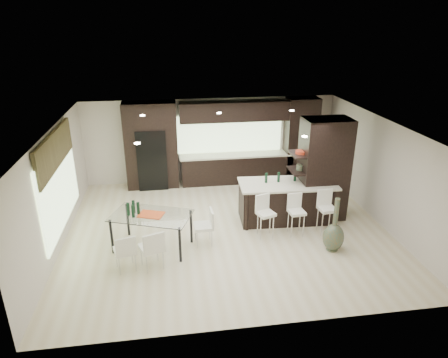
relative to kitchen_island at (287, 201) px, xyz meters
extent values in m
plane|color=beige|center=(-1.64, -0.35, -0.53)|extent=(8.00, 8.00, 0.00)
cube|color=beige|center=(-1.64, 3.15, 0.82)|extent=(8.00, 0.02, 2.70)
cube|color=beige|center=(-5.64, -0.35, 0.82)|extent=(0.02, 7.00, 2.70)
cube|color=beige|center=(2.36, -0.35, 0.82)|extent=(0.02, 7.00, 2.70)
cube|color=white|center=(-1.64, -0.35, 2.17)|extent=(8.00, 7.00, 0.02)
cube|color=#B2D199|center=(-5.60, -0.15, 0.82)|extent=(0.04, 3.20, 1.90)
cube|color=#B2D199|center=(-1.04, 3.11, 1.02)|extent=(3.40, 0.04, 1.20)
cube|color=brown|center=(-5.57, -0.15, 1.72)|extent=(0.08, 3.00, 0.80)
cube|color=white|center=(-1.64, -0.10, 2.15)|extent=(4.00, 3.00, 0.02)
cube|color=black|center=(-1.14, 2.82, 0.82)|extent=(6.80, 0.68, 2.70)
cube|color=black|center=(-3.54, 2.77, 0.42)|extent=(0.90, 0.68, 1.90)
cube|color=black|center=(0.96, 0.05, 0.82)|extent=(1.20, 0.80, 2.70)
cube|color=black|center=(0.00, 0.00, 0.00)|extent=(2.58, 1.22, 1.05)
cube|color=white|center=(-0.77, -0.83, -0.09)|extent=(0.49, 0.49, 0.87)
cube|color=white|center=(0.00, -0.83, -0.10)|extent=(0.41, 0.41, 0.85)
cube|color=white|center=(0.77, -0.84, -0.08)|extent=(0.44, 0.44, 0.89)
cube|color=black|center=(-0.29, 0.21, -0.29)|extent=(1.30, 0.82, 0.47)
cube|color=white|center=(-3.49, -0.95, -0.10)|extent=(2.02, 1.57, 0.86)
cube|color=white|center=(-3.49, -1.76, -0.10)|extent=(0.59, 0.59, 0.85)
cube|color=white|center=(-4.05, -1.74, -0.13)|extent=(0.54, 0.54, 0.80)
cube|color=white|center=(-2.30, -0.95, -0.12)|extent=(0.45, 0.45, 0.81)
camera|label=1|loc=(-3.03, -9.21, 4.50)|focal=32.00mm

